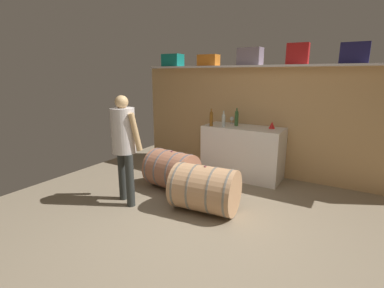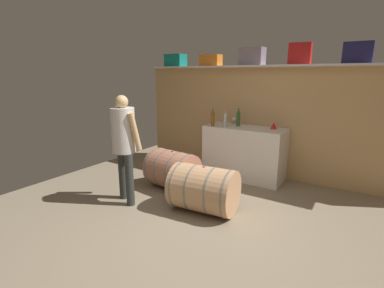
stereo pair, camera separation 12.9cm
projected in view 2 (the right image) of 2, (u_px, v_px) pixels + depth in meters
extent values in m
cube|color=gray|center=(223.00, 216.00, 3.88)|extent=(6.61, 8.34, 0.02)
cube|color=tan|center=(272.00, 123.00, 5.21)|extent=(5.41, 0.10, 2.00)
cube|color=silver|center=(273.00, 66.00, 4.85)|extent=(4.97, 0.40, 0.03)
cube|color=#138075|center=(176.00, 60.00, 5.89)|extent=(0.40, 0.30, 0.25)
cube|color=orange|center=(211.00, 60.00, 5.46)|extent=(0.39, 0.25, 0.21)
cube|color=gray|center=(252.00, 56.00, 5.01)|extent=(0.44, 0.25, 0.30)
cube|color=red|center=(300.00, 54.00, 4.58)|extent=(0.35, 0.21, 0.34)
cube|color=navy|center=(358.00, 53.00, 4.15)|extent=(0.40, 0.23, 0.31)
cube|color=white|center=(244.00, 153.00, 5.23)|extent=(1.44, 0.63, 0.95)
cylinder|color=#B8C3BE|center=(225.00, 122.00, 5.13)|extent=(0.07, 0.07, 0.19)
sphere|color=#B8C3BE|center=(225.00, 116.00, 5.10)|extent=(0.06, 0.06, 0.06)
cylinder|color=#B8C3BE|center=(225.00, 113.00, 5.09)|extent=(0.02, 0.02, 0.08)
cylinder|color=brown|center=(213.00, 120.00, 5.18)|extent=(0.06, 0.06, 0.23)
sphere|color=brown|center=(213.00, 113.00, 5.15)|extent=(0.06, 0.06, 0.06)
cylinder|color=brown|center=(213.00, 111.00, 5.14)|extent=(0.02, 0.02, 0.07)
cylinder|color=#335D2F|center=(238.00, 120.00, 5.19)|extent=(0.07, 0.07, 0.24)
sphere|color=#335D2F|center=(239.00, 113.00, 5.15)|extent=(0.07, 0.07, 0.07)
cylinder|color=#335D2F|center=(239.00, 110.00, 5.14)|extent=(0.03, 0.03, 0.07)
cylinder|color=white|center=(234.00, 123.00, 5.48)|extent=(0.07, 0.07, 0.00)
cylinder|color=white|center=(234.00, 122.00, 5.47)|extent=(0.01, 0.01, 0.06)
sphere|color=white|center=(234.00, 119.00, 5.46)|extent=(0.08, 0.08, 0.08)
sphere|color=maroon|center=(234.00, 119.00, 5.46)|extent=(0.05, 0.05, 0.05)
cone|color=red|center=(274.00, 125.00, 4.93)|extent=(0.11, 0.11, 0.12)
cylinder|color=tan|center=(204.00, 189.00, 3.95)|extent=(0.94, 0.73, 0.64)
cylinder|color=gray|center=(181.00, 184.00, 4.11)|extent=(0.09, 0.65, 0.65)
cylinder|color=gray|center=(195.00, 187.00, 4.01)|extent=(0.09, 0.65, 0.65)
cylinder|color=gray|center=(213.00, 191.00, 3.88)|extent=(0.09, 0.65, 0.65)
cylinder|color=gray|center=(229.00, 194.00, 3.78)|extent=(0.09, 0.65, 0.65)
cylinder|color=#90494F|center=(204.00, 167.00, 3.87)|extent=(0.04, 0.04, 0.01)
cylinder|color=#B07155|center=(173.00, 170.00, 4.75)|extent=(0.85, 0.71, 0.63)
cylinder|color=slate|center=(159.00, 166.00, 4.95)|extent=(0.09, 0.64, 0.65)
cylinder|color=slate|center=(167.00, 168.00, 4.83)|extent=(0.09, 0.64, 0.65)
cylinder|color=slate|center=(178.00, 171.00, 4.67)|extent=(0.09, 0.64, 0.65)
cylinder|color=slate|center=(188.00, 174.00, 4.55)|extent=(0.09, 0.64, 0.65)
cylinder|color=#814052|center=(172.00, 151.00, 4.67)|extent=(0.04, 0.04, 0.01)
cylinder|color=#2F3331|center=(130.00, 180.00, 4.11)|extent=(0.12, 0.12, 0.78)
cylinder|color=#2F3331|center=(123.00, 174.00, 4.34)|extent=(0.12, 0.12, 0.78)
cylinder|color=beige|center=(123.00, 130.00, 4.05)|extent=(0.34, 0.34, 0.64)
sphere|color=tan|center=(122.00, 102.00, 3.96)|extent=(0.19, 0.19, 0.19)
cylinder|color=tan|center=(135.00, 132.00, 3.95)|extent=(0.15, 0.20, 0.55)
cylinder|color=tan|center=(125.00, 128.00, 4.26)|extent=(0.14, 0.19, 0.55)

